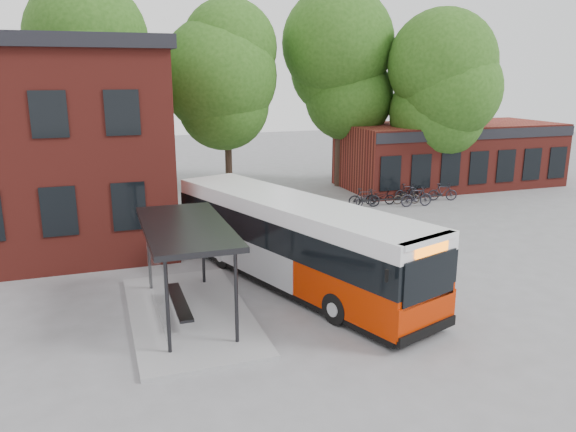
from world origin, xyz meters
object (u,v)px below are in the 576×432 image
object	(u,v)px
bicycle_2	(380,197)
bicycle_4	(406,197)
bicycle_5	(407,192)
city_bus	(293,242)
bicycle_0	(366,198)
bicycle_1	(364,198)
bicycle_3	(416,197)
bus_shelter	(188,271)
bicycle_7	(443,192)
bicycle_6	(411,193)

from	to	relation	value
bicycle_2	bicycle_4	distance (m)	1.52
bicycle_5	city_bus	bearing A→B (deg)	132.02
city_bus	bicycle_0	size ratio (longest dim) A/B	7.29
bicycle_1	bicycle_2	size ratio (longest dim) A/B	1.06
bicycle_4	bicycle_2	bearing A→B (deg)	84.88
bicycle_3	bicycle_4	bearing A→B (deg)	19.29
bicycle_1	bus_shelter	bearing A→B (deg)	147.68
bicycle_3	bicycle_7	xyz separation A→B (m)	(2.23, 0.81, -0.06)
city_bus	bicycle_4	xyz separation A→B (m)	(10.12, 9.40, -1.08)
bicycle_0	bicycle_7	size ratio (longest dim) A/B	0.97
bicycle_4	bicycle_1	bearing A→B (deg)	96.56
bicycle_4	bicycle_7	size ratio (longest dim) A/B	0.94
bicycle_7	bicycle_1	bearing A→B (deg)	109.62
bicycle_0	bicycle_6	distance (m)	3.13
bicycle_0	bicycle_4	xyz separation A→B (m)	(2.32, -0.34, -0.01)
bicycle_1	bicycle_2	distance (m)	1.15
bicycle_1	city_bus	bearing A→B (deg)	155.20
bicycle_4	bicycle_6	size ratio (longest dim) A/B	0.97
bicycle_0	bicycle_5	distance (m)	2.99
bicycle_6	bicycle_7	xyz separation A→B (m)	(1.64, -0.74, 0.08)
city_bus	bicycle_7	size ratio (longest dim) A/B	7.07
city_bus	bicycle_2	world-z (taller)	city_bus
bicycle_6	bicycle_5	bearing A→B (deg)	46.12
bicycle_0	bicycle_7	xyz separation A→B (m)	(4.74, -0.26, 0.08)
bus_shelter	bicycle_2	bearing A→B (deg)	42.07
bicycle_5	bicycle_6	bearing A→B (deg)	-131.21
bus_shelter	bicycle_1	size ratio (longest dim) A/B	4.00
bicycle_2	bicycle_3	size ratio (longest dim) A/B	0.90
bicycle_3	bicycle_6	distance (m)	1.66
bicycle_6	bicycle_1	bearing A→B (deg)	97.73
bicycle_1	bicycle_5	world-z (taller)	bicycle_1
bus_shelter	bicycle_7	distance (m)	19.81
bicycle_2	bicycle_7	bearing A→B (deg)	-79.09
bicycle_7	bicycle_6	bearing A→B (deg)	85.39
bicycle_0	bicycle_3	size ratio (longest dim) A/B	0.87
city_bus	bicycle_0	xyz separation A→B (m)	(7.79, 9.75, -1.07)
bicycle_7	bicycle_2	bearing A→B (deg)	105.63
bicycle_0	bus_shelter	bearing A→B (deg)	115.47
city_bus	bicycle_0	distance (m)	12.53
city_bus	bicycle_7	bearing A→B (deg)	18.02
bicycle_2	bicycle_0	bearing A→B (deg)	105.65
bicycle_2	bicycle_5	size ratio (longest dim) A/B	1.04
bicycle_5	bicycle_6	size ratio (longest dim) A/B	1.00
bicycle_5	bicycle_7	xyz separation A→B (m)	(1.81, -0.88, 0.02)
bicycle_5	bicycle_7	distance (m)	2.01
bus_shelter	bicycle_6	distance (m)	18.93
bicycle_7	city_bus	bearing A→B (deg)	146.76
bicycle_5	bicycle_7	world-z (taller)	bicycle_7
bicycle_0	bicycle_4	bearing A→B (deg)	-117.00
bicycle_0	bicycle_5	size ratio (longest dim) A/B	1.01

